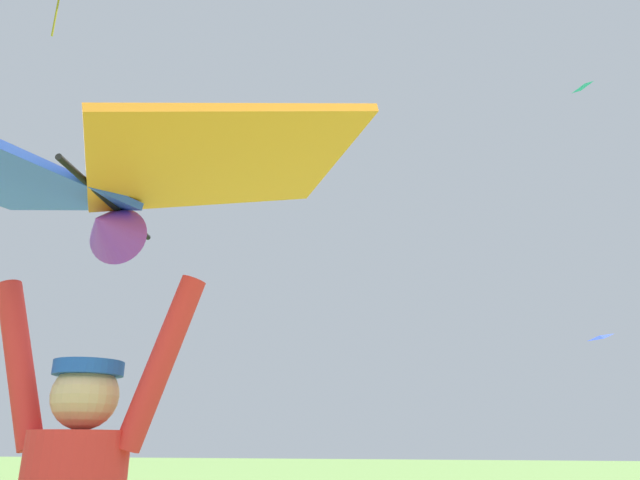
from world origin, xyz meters
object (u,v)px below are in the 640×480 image
held_stunt_kite (102,180)px  marker_flag (94,407)px  distant_kite_blue_low_right (600,337)px  distant_kite_teal_low_left (582,86)px

held_stunt_kite → marker_flag: bearing=127.7°
held_stunt_kite → distant_kite_blue_low_right: bearing=77.7°
distant_kite_teal_low_left → distant_kite_blue_low_right: 10.82m
distant_kite_teal_low_left → marker_flag: bearing=-121.9°
marker_flag → distant_kite_blue_low_right: bearing=60.4°
distant_kite_teal_low_left → distant_kite_blue_low_right: (-0.90, -0.08, -10.78)m
distant_kite_blue_low_right → marker_flag: distant_kite_blue_low_right is taller
held_stunt_kite → distant_kite_blue_low_right: size_ratio=2.63×
distant_kite_blue_low_right → marker_flag: 18.99m
distant_kite_blue_low_right → distant_kite_teal_low_left: bearing=4.8°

